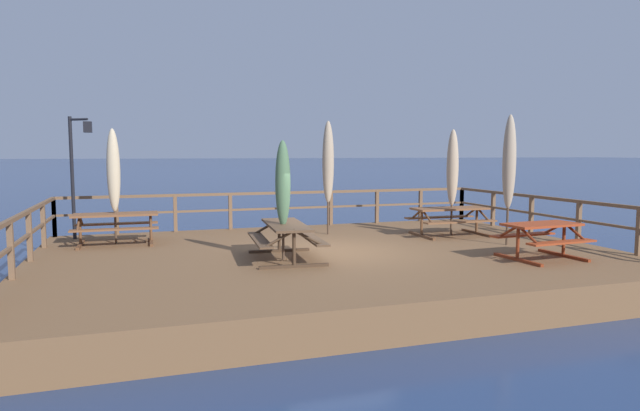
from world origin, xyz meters
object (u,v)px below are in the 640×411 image
(picnic_table_mid_right, at_px, (116,222))
(patio_umbrella_tall_back_right, at_px, (328,163))
(patio_umbrella_tall_mid_left, at_px, (453,168))
(patio_umbrella_short_back, at_px, (283,184))
(picnic_table_front_right, at_px, (542,233))
(picnic_table_back_left, at_px, (286,233))
(lamp_post_hooked, at_px, (78,159))
(patio_umbrella_short_front, at_px, (509,163))
(patio_umbrella_tall_mid_right, at_px, (113,171))
(picnic_table_back_right, at_px, (450,215))

(picnic_table_mid_right, distance_m, patio_umbrella_tall_back_right, 5.73)
(picnic_table_mid_right, xyz_separation_m, patio_umbrella_tall_mid_left, (8.73, -1.33, 1.28))
(patio_umbrella_short_back, bearing_deg, picnic_table_front_right, -17.17)
(picnic_table_back_left, xyz_separation_m, patio_umbrella_tall_mid_left, (5.21, 1.91, 1.28))
(picnic_table_back_left, xyz_separation_m, patio_umbrella_tall_back_right, (2.03, 3.12, 1.43))
(picnic_table_back_left, height_order, patio_umbrella_tall_mid_left, patio_umbrella_tall_mid_left)
(patio_umbrella_tall_mid_left, bearing_deg, patio_umbrella_short_back, -159.82)
(lamp_post_hooked, bearing_deg, patio_umbrella_tall_mid_left, -13.92)
(patio_umbrella_tall_mid_left, bearing_deg, picnic_table_back_left, -159.87)
(picnic_table_back_left, relative_size, patio_umbrella_tall_mid_left, 0.77)
(patio_umbrella_short_back, height_order, patio_umbrella_tall_back_right, patio_umbrella_tall_back_right)
(patio_umbrella_tall_back_right, xyz_separation_m, patio_umbrella_short_front, (3.61, -3.05, 0.03))
(patio_umbrella_short_front, bearing_deg, patio_umbrella_tall_mid_right, 160.60)
(patio_umbrella_short_back, bearing_deg, patio_umbrella_short_front, 1.00)
(patio_umbrella_short_back, bearing_deg, patio_umbrella_tall_back_right, 56.32)
(patio_umbrella_tall_mid_left, bearing_deg, lamp_post_hooked, 166.08)
(picnic_table_mid_right, bearing_deg, patio_umbrella_tall_back_right, -1.23)
(picnic_table_mid_right, relative_size, patio_umbrella_short_back, 0.80)
(picnic_table_back_left, height_order, picnic_table_mid_right, same)
(picnic_table_mid_right, bearing_deg, patio_umbrella_tall_mid_right, 103.99)
(picnic_table_back_right, bearing_deg, picnic_table_back_left, -159.84)
(picnic_table_back_right, bearing_deg, picnic_table_front_right, -89.09)
(patio_umbrella_short_back, height_order, patio_umbrella_tall_mid_left, patio_umbrella_tall_mid_left)
(patio_umbrella_tall_mid_left, height_order, lamp_post_hooked, lamp_post_hooked)
(picnic_table_back_left, relative_size, picnic_table_back_right, 1.07)
(picnic_table_back_left, xyz_separation_m, picnic_table_back_right, (5.15, 1.89, -0.00))
(picnic_table_mid_right, relative_size, patio_umbrella_short_front, 0.64)
(patio_umbrella_short_back, relative_size, patio_umbrella_tall_back_right, 0.80)
(patio_umbrella_short_back, bearing_deg, patio_umbrella_tall_mid_left, 20.18)
(picnic_table_back_right, xyz_separation_m, patio_umbrella_tall_back_right, (-3.12, 1.23, 1.43))
(patio_umbrella_short_front, bearing_deg, patio_umbrella_short_back, -179.00)
(picnic_table_back_left, bearing_deg, patio_umbrella_short_back, -156.81)
(patio_umbrella_short_back, distance_m, patio_umbrella_short_front, 5.73)
(picnic_table_back_left, relative_size, picnic_table_mid_right, 1.11)
(patio_umbrella_tall_back_right, bearing_deg, picnic_table_back_right, -21.57)
(picnic_table_back_left, bearing_deg, patio_umbrella_tall_back_right, 56.95)
(patio_umbrella_short_front, xyz_separation_m, lamp_post_hooked, (-10.07, 4.23, 0.09))
(patio_umbrella_short_front, distance_m, lamp_post_hooked, 10.93)
(patio_umbrella_short_back, xyz_separation_m, patio_umbrella_short_front, (5.71, 0.10, 0.42))
(picnic_table_front_right, relative_size, picnic_table_back_right, 0.82)
(patio_umbrella_tall_mid_right, relative_size, patio_umbrella_short_front, 0.90)
(picnic_table_back_right, relative_size, patio_umbrella_tall_mid_right, 0.73)
(picnic_table_front_right, distance_m, patio_umbrella_tall_back_right, 5.92)
(picnic_table_back_right, bearing_deg, patio_umbrella_tall_mid_left, 18.01)
(picnic_table_back_left, distance_m, patio_umbrella_tall_mid_left, 5.70)
(picnic_table_front_right, height_order, patio_umbrella_tall_mid_right, patio_umbrella_tall_mid_right)
(patio_umbrella_short_front, bearing_deg, picnic_table_mid_right, 160.91)
(picnic_table_front_right, height_order, picnic_table_back_right, same)
(picnic_table_mid_right, relative_size, patio_umbrella_tall_mid_right, 0.71)
(patio_umbrella_tall_mid_right, height_order, patio_umbrella_tall_mid_left, patio_umbrella_tall_mid_left)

